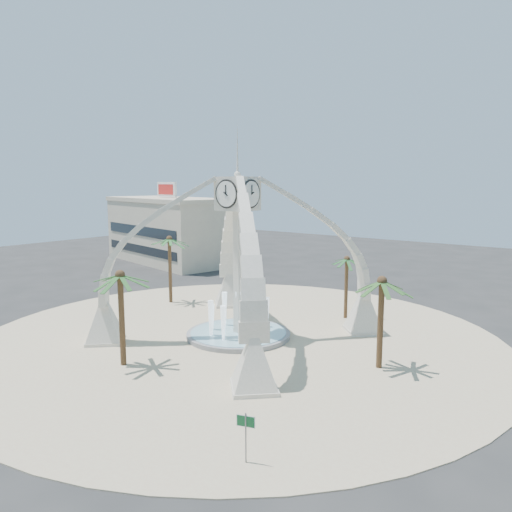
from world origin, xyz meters
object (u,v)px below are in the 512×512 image
Objects in this scene: street_sign at (246,428)px; fountain at (238,334)px; palm_west at (169,240)px; palm_north at (347,260)px; clock_tower at (238,254)px; palm_south at (120,276)px; palm_east at (382,282)px.

fountain is at bearing 112.62° from street_sign.
palm_west is at bearing 125.26° from street_sign.
palm_west reaches higher than fountain.
palm_north is at bearing 89.60° from street_sign.
street_sign is at bearing -36.53° from palm_west.
clock_tower reaches higher than fountain.
palm_east is at bearing 36.05° from palm_south.
clock_tower is at bearing -112.14° from palm_north.
palm_west is 1.19× the size of palm_north.
palm_south reaches higher than fountain.
palm_north is (16.50, 5.42, -1.05)m from palm_west.
palm_west reaches higher than palm_east.
palm_north is at bearing 67.86° from clock_tower.
palm_south is at bearing -102.95° from fountain.
clock_tower is 7.84× the size of street_sign.
palm_west is at bearing 170.69° from palm_east.
clock_tower reaches higher than palm_south.
clock_tower is 6.20m from fountain.
street_sign is (11.46, -13.27, 1.35)m from fountain.
palm_south is 2.97× the size of street_sign.
street_sign is at bearing -16.59° from palm_south.
fountain is 14.55m from palm_west.
palm_east is 2.84× the size of street_sign.
fountain is 1.23× the size of palm_east.
palm_west is (-23.80, 3.90, 0.63)m from palm_east.
street_sign is (23.94, -17.74, -4.65)m from palm_west.
clock_tower is 13.26m from palm_west.
palm_east is at bearing 72.36° from street_sign.
street_sign is (11.46, -13.27, -4.86)m from clock_tower.
palm_north is at bearing 72.18° from palm_south.
palm_south is (-2.12, -9.22, 5.65)m from fountain.
palm_west is at bearing 127.11° from palm_south.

